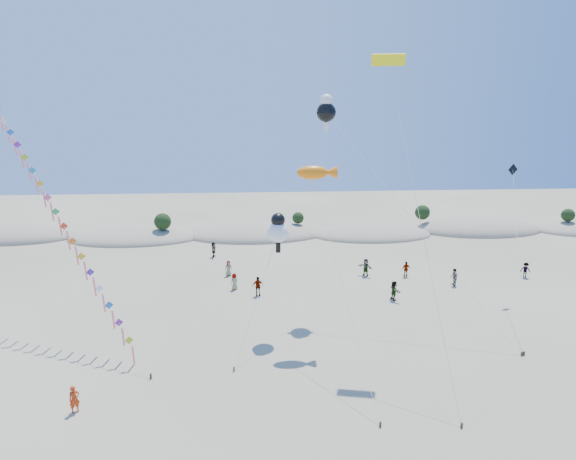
{
  "coord_description": "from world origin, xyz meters",
  "views": [
    {
      "loc": [
        -0.0,
        -18.88,
        16.76
      ],
      "look_at": [
        2.36,
        14.0,
        8.46
      ],
      "focal_mm": 30.0,
      "sensor_mm": 36.0,
      "label": 1
    }
  ],
  "objects_px": {
    "kite_train": "(22,154)",
    "fish_kite": "(317,173)",
    "flyer_foreground": "(74,399)",
    "parafoil_kite": "(389,66)"
  },
  "relations": [
    {
      "from": "kite_train",
      "to": "parafoil_kite",
      "type": "height_order",
      "value": "kite_train"
    },
    {
      "from": "kite_train",
      "to": "parafoil_kite",
      "type": "xyz_separation_m",
      "value": [
        27.47,
        -5.96,
        6.31
      ]
    },
    {
      "from": "fish_kite",
      "to": "flyer_foreground",
      "type": "bearing_deg",
      "value": -147.68
    },
    {
      "from": "kite_train",
      "to": "fish_kite",
      "type": "xyz_separation_m",
      "value": [
        22.75,
        -5.3,
        -1.01
      ]
    },
    {
      "from": "kite_train",
      "to": "flyer_foreground",
      "type": "height_order",
      "value": "kite_train"
    },
    {
      "from": "kite_train",
      "to": "flyer_foreground",
      "type": "distance_m",
      "value": 20.85
    },
    {
      "from": "kite_train",
      "to": "flyer_foreground",
      "type": "relative_size",
      "value": 16.02
    },
    {
      "from": "parafoil_kite",
      "to": "kite_train",
      "type": "bearing_deg",
      "value": 167.76
    },
    {
      "from": "kite_train",
      "to": "fish_kite",
      "type": "height_order",
      "value": "kite_train"
    },
    {
      "from": "kite_train",
      "to": "fish_kite",
      "type": "distance_m",
      "value": 23.38
    }
  ]
}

